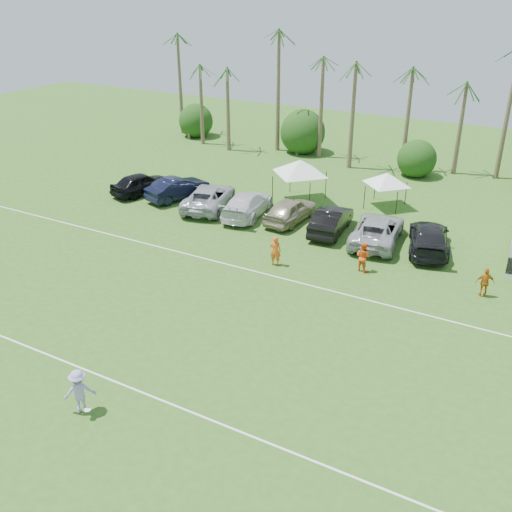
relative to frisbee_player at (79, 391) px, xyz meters
The scene contains 27 objects.
ground 2.52m from the frisbee_player, behind, with size 120.00×120.00×0.00m, color #2F5A1B.
field_lines 8.41m from the frisbee_player, 106.21° to the left, with size 80.00×12.10×0.01m.
palm_tree_0 45.61m from the frisbee_player, 122.62° to the left, with size 2.40×2.40×8.90m.
palm_tree_1 43.29m from the frisbee_player, 116.95° to the left, with size 2.40×2.40×9.90m.
palm_tree_2 41.46m from the frisbee_player, 110.65° to the left, with size 2.40×2.40×10.90m.
palm_tree_3 40.44m from the frisbee_player, 105.20° to the left, with size 2.40×2.40×11.90m.
palm_tree_4 39.09m from the frisbee_player, 99.46° to the left, with size 2.40×2.40×8.90m.
palm_tree_5 38.80m from the frisbee_player, 93.51° to the left, with size 2.40×2.40×9.90m.
palm_tree_6 38.94m from the frisbee_player, 87.49° to the left, with size 2.40×2.40×10.90m.
palm_tree_7 39.50m from the frisbee_player, 81.52° to the left, with size 2.40×2.40×11.90m.
bush_tree_0 44.48m from the frisbee_player, 118.66° to the left, with size 4.00×4.00×4.00m.
bush_tree_1 39.91m from the frisbee_player, 102.05° to the left, with size 4.00×4.00×4.00m.
bush_tree_2 39.20m from the frisbee_player, 84.63° to the left, with size 4.00×4.00×4.00m.
sideline_player_a 15.43m from the frisbee_player, 86.85° to the left, with size 0.69×0.45×1.90m, color #EA591A.
sideline_player_b 18.16m from the frisbee_player, 71.57° to the left, with size 0.89×0.70×1.84m, color orange.
sideline_player_c 21.59m from the frisbee_player, 54.32° to the left, with size 0.99×0.41×1.69m, color orange.
canopy_tent_left 26.48m from the frisbee_player, 95.67° to the left, with size 4.78×4.78×3.87m.
canopy_tent_right 28.57m from the frisbee_player, 82.66° to the left, with size 3.85×3.85×3.12m.
frisbee_player is the anchor object (origin of this frame).
parked_car_0 26.05m from the frisbee_player, 123.88° to the left, with size 2.05×5.10×1.74m, color black.
parked_car_1 24.79m from the frisbee_player, 116.96° to the left, with size 1.84×5.28×1.74m, color black.
parked_car_2 22.95m from the frisbee_player, 110.28° to the left, with size 2.89×6.26×1.74m, color #A8ABB4.
parked_car_3 22.14m from the frisbee_player, 102.17° to the left, with size 2.44×5.99×1.74m, color silver.
parked_car_4 22.14m from the frisbee_player, 93.58° to the left, with size 2.05×5.10×1.74m, color gray.
parked_car_5 21.78m from the frisbee_player, 84.99° to the left, with size 1.84×5.28×1.74m, color black.
parked_car_6 22.23m from the frisbee_player, 76.51° to the left, with size 2.89×6.26×1.74m, color #A5A6AB.
parked_car_7 23.59m from the frisbee_player, 68.96° to the left, with size 2.44×5.99×1.74m, color black.
Camera 1 is at (17.19, -12.38, 15.67)m, focal length 40.00 mm.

